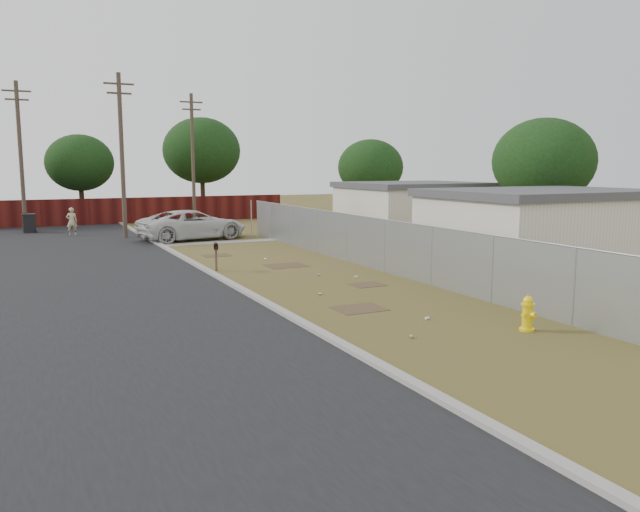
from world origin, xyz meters
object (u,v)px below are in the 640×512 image
mailbox (216,249)px  pickup_truck (193,225)px  fire_hydrant (528,314)px  pedestrian (72,221)px  trash_bin (29,223)px

mailbox → pickup_truck: size_ratio=0.19×
fire_hydrant → pedestrian: pedestrian is taller
mailbox → pedestrian: 16.12m
pedestrian → trash_bin: size_ratio=1.42×
mailbox → pickup_truck: pickup_truck is taller
mailbox → trash_bin: trash_bin is taller
fire_hydrant → pedestrian: (-8.33, 27.45, 0.39)m
fire_hydrant → pickup_truck: pickup_truck is taller
mailbox → pickup_truck: bearing=80.4°
pickup_truck → trash_bin: 11.13m
mailbox → pedestrian: size_ratio=0.67×
mailbox → trash_bin: (-6.20, 18.28, -0.28)m
pedestrian → pickup_truck: bearing=144.6°
mailbox → pedestrian: (-3.98, 15.62, -0.05)m
mailbox → pickup_truck: 10.69m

